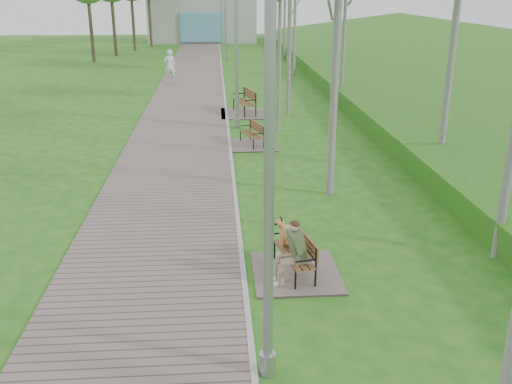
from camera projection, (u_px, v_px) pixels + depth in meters
walkway at (188, 98)px, 27.40m from camera, size 3.50×67.00×0.04m
kerb at (225, 97)px, 27.51m from camera, size 0.10×67.00×0.05m
embankment at (479, 100)px, 26.92m from camera, size 14.00×70.00×1.60m
building_north at (203, 20)px, 54.38m from camera, size 10.00×5.20×4.00m
bench_main at (292, 256)px, 10.52m from camera, size 1.60×1.78×1.40m
bench_second at (252, 141)px, 19.18m from camera, size 1.56×1.73×0.96m
bench_third at (245, 108)px, 23.89m from camera, size 2.05×2.27×1.26m
lamp_post_near at (269, 189)px, 6.99m from camera, size 0.23×0.23×5.86m
lamp_post_second at (236, 55)px, 20.75m from camera, size 0.22×0.22×5.79m
lamp_post_third at (225, 21)px, 40.33m from camera, size 0.23×0.23×5.91m
lamp_post_far at (222, 19)px, 44.67m from camera, size 0.22×0.22×5.61m
pedestrian_near at (170, 66)px, 31.63m from camera, size 0.74×0.58×1.78m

